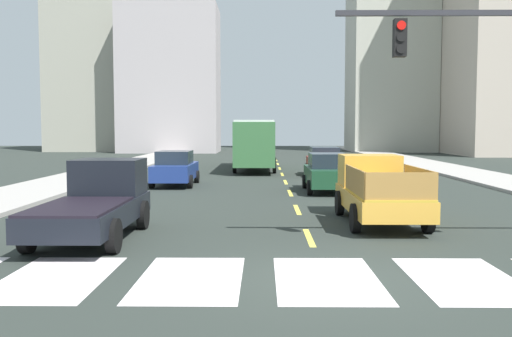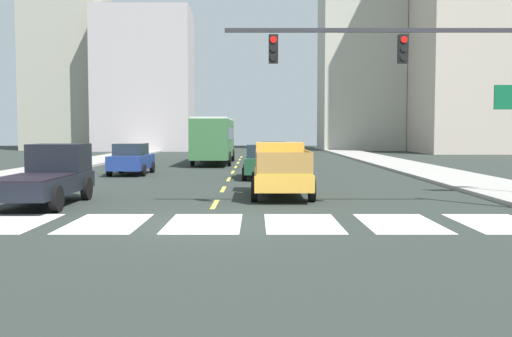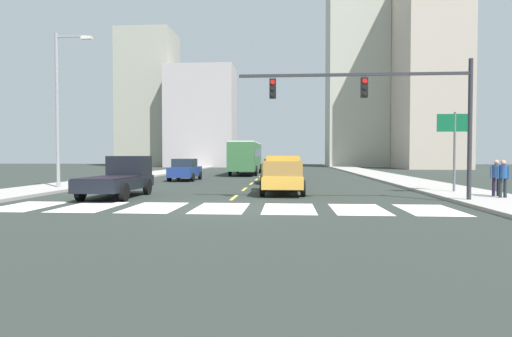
{
  "view_description": "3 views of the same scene",
  "coord_description": "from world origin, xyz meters",
  "px_view_note": "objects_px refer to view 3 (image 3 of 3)",
  "views": [
    {
      "loc": [
        -1.21,
        -10.4,
        2.83
      ],
      "look_at": [
        -1.52,
        16.39,
        0.91
      ],
      "focal_mm": 39.45,
      "sensor_mm": 36.0,
      "label": 1
    },
    {
      "loc": [
        1.36,
        -15.3,
        2.43
      ],
      "look_at": [
        1.31,
        7.22,
        0.97
      ],
      "focal_mm": 41.4,
      "sensor_mm": 36.0,
      "label": 2
    },
    {
      "loc": [
        2.49,
        -15.93,
        2.01
      ],
      "look_at": [
        0.77,
        7.76,
        1.26
      ],
      "focal_mm": 29.98,
      "sensor_mm": 36.0,
      "label": 3
    }
  ],
  "objects_px": {
    "pickup_stakebed": "(283,175)",
    "pedestrian_walking": "(503,175)",
    "city_bus": "(246,156)",
    "sedan_near_left": "(185,170)",
    "pedestrian_waiting": "(496,175)",
    "traffic_signal_gantry": "(393,102)",
    "direction_sign_green": "(454,135)",
    "streetlight_left": "(60,104)",
    "pickup_dark": "(120,177)",
    "sedan_far": "(286,168)",
    "sedan_mid": "(276,171)"
  },
  "relations": [
    {
      "from": "direction_sign_green",
      "to": "sedan_mid",
      "type": "bearing_deg",
      "value": 139.13
    },
    {
      "from": "traffic_signal_gantry",
      "to": "sedan_mid",
      "type": "bearing_deg",
      "value": 113.31
    },
    {
      "from": "sedan_near_left",
      "to": "pedestrian_waiting",
      "type": "height_order",
      "value": "pedestrian_waiting"
    },
    {
      "from": "city_bus",
      "to": "streetlight_left",
      "type": "distance_m",
      "value": 21.99
    },
    {
      "from": "pickup_dark",
      "to": "traffic_signal_gantry",
      "type": "bearing_deg",
      "value": -6.86
    },
    {
      "from": "traffic_signal_gantry",
      "to": "direction_sign_green",
      "type": "distance_m",
      "value": 5.89
    },
    {
      "from": "city_bus",
      "to": "pedestrian_walking",
      "type": "distance_m",
      "value": 27.94
    },
    {
      "from": "sedan_far",
      "to": "sedan_mid",
      "type": "distance_m",
      "value": 8.45
    },
    {
      "from": "streetlight_left",
      "to": "pickup_stakebed",
      "type": "bearing_deg",
      "value": -5.31
    },
    {
      "from": "sedan_far",
      "to": "pedestrian_waiting",
      "type": "xyz_separation_m",
      "value": [
        9.49,
        -18.89,
        0.26
      ]
    },
    {
      "from": "sedan_far",
      "to": "pedestrian_walking",
      "type": "height_order",
      "value": "pedestrian_walking"
    },
    {
      "from": "pickup_dark",
      "to": "streetlight_left",
      "type": "relative_size",
      "value": 0.58
    },
    {
      "from": "sedan_far",
      "to": "direction_sign_green",
      "type": "height_order",
      "value": "direction_sign_green"
    },
    {
      "from": "sedan_near_left",
      "to": "pickup_stakebed",
      "type": "bearing_deg",
      "value": -52.13
    },
    {
      "from": "traffic_signal_gantry",
      "to": "city_bus",
      "type": "bearing_deg",
      "value": 108.81
    },
    {
      "from": "pickup_dark",
      "to": "sedan_near_left",
      "type": "distance_m",
      "value": 13.02
    },
    {
      "from": "traffic_signal_gantry",
      "to": "pedestrian_walking",
      "type": "height_order",
      "value": "traffic_signal_gantry"
    },
    {
      "from": "traffic_signal_gantry",
      "to": "direction_sign_green",
      "type": "bearing_deg",
      "value": 45.05
    },
    {
      "from": "sedan_near_left",
      "to": "streetlight_left",
      "type": "height_order",
      "value": "streetlight_left"
    },
    {
      "from": "pedestrian_walking",
      "to": "city_bus",
      "type": "bearing_deg",
      "value": -50.2
    },
    {
      "from": "sedan_near_left",
      "to": "pedestrian_waiting",
      "type": "relative_size",
      "value": 2.68
    },
    {
      "from": "city_bus",
      "to": "streetlight_left",
      "type": "height_order",
      "value": "streetlight_left"
    },
    {
      "from": "sedan_mid",
      "to": "pedestrian_walking",
      "type": "bearing_deg",
      "value": -46.65
    },
    {
      "from": "sedan_far",
      "to": "sedan_near_left",
      "type": "distance_m",
      "value": 9.87
    },
    {
      "from": "sedan_far",
      "to": "sedan_near_left",
      "type": "bearing_deg",
      "value": -146.42
    },
    {
      "from": "pedestrian_waiting",
      "to": "city_bus",
      "type": "bearing_deg",
      "value": -20.19
    },
    {
      "from": "city_bus",
      "to": "streetlight_left",
      "type": "relative_size",
      "value": 1.2
    },
    {
      "from": "city_bus",
      "to": "direction_sign_green",
      "type": "distance_m",
      "value": 24.79
    },
    {
      "from": "pickup_stakebed",
      "to": "pickup_dark",
      "type": "relative_size",
      "value": 1.0
    },
    {
      "from": "pedestrian_waiting",
      "to": "sedan_far",
      "type": "bearing_deg",
      "value": -23.49
    },
    {
      "from": "sedan_far",
      "to": "sedan_mid",
      "type": "relative_size",
      "value": 1.0
    },
    {
      "from": "sedan_far",
      "to": "sedan_mid",
      "type": "xyz_separation_m",
      "value": [
        -0.76,
        -8.42,
        0.0
      ]
    },
    {
      "from": "direction_sign_green",
      "to": "pedestrian_waiting",
      "type": "bearing_deg",
      "value": -68.61
    },
    {
      "from": "sedan_mid",
      "to": "direction_sign_green",
      "type": "xyz_separation_m",
      "value": [
        9.3,
        -8.05,
        2.17
      ]
    },
    {
      "from": "city_bus",
      "to": "sedan_mid",
      "type": "height_order",
      "value": "city_bus"
    },
    {
      "from": "pedestrian_waiting",
      "to": "pickup_stakebed",
      "type": "bearing_deg",
      "value": 24.83
    },
    {
      "from": "sedan_near_left",
      "to": "direction_sign_green",
      "type": "height_order",
      "value": "direction_sign_green"
    },
    {
      "from": "sedan_mid",
      "to": "traffic_signal_gantry",
      "type": "distance_m",
      "value": 13.64
    },
    {
      "from": "pickup_stakebed",
      "to": "pedestrian_walking",
      "type": "distance_m",
      "value": 10.17
    },
    {
      "from": "sedan_near_left",
      "to": "direction_sign_green",
      "type": "bearing_deg",
      "value": -31.6
    },
    {
      "from": "pickup_dark",
      "to": "city_bus",
      "type": "relative_size",
      "value": 0.48
    },
    {
      "from": "city_bus",
      "to": "streetlight_left",
      "type": "bearing_deg",
      "value": -113.11
    },
    {
      "from": "pickup_stakebed",
      "to": "traffic_signal_gantry",
      "type": "bearing_deg",
      "value": -41.04
    },
    {
      "from": "sedan_near_left",
      "to": "pedestrian_waiting",
      "type": "distance_m",
      "value": 21.82
    },
    {
      "from": "pedestrian_waiting",
      "to": "pedestrian_walking",
      "type": "bearing_deg",
      "value": 126.08
    },
    {
      "from": "direction_sign_green",
      "to": "streetlight_left",
      "type": "distance_m",
      "value": 21.7
    },
    {
      "from": "pickup_stakebed",
      "to": "direction_sign_green",
      "type": "height_order",
      "value": "direction_sign_green"
    },
    {
      "from": "sedan_near_left",
      "to": "pedestrian_waiting",
      "type": "xyz_separation_m",
      "value": [
        17.46,
        -13.07,
        0.26
      ]
    },
    {
      "from": "streetlight_left",
      "to": "pedestrian_waiting",
      "type": "distance_m",
      "value": 23.15
    },
    {
      "from": "sedan_near_left",
      "to": "pedestrian_walking",
      "type": "xyz_separation_m",
      "value": [
        17.42,
        -13.78,
        0.26
      ]
    }
  ]
}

